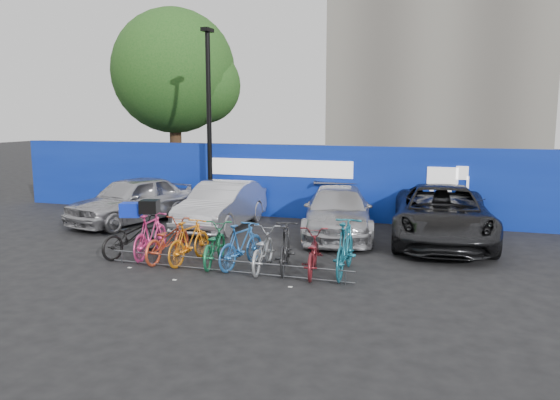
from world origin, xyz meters
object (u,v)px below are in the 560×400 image
at_px(bike_rack, 226,266).
at_px(bike_7, 285,247).
at_px(lamppost, 209,118).
at_px(bike_3, 189,242).
at_px(bike_0, 132,236).
at_px(bike_6, 262,249).
at_px(car_3, 442,214).
at_px(bike_1, 151,235).
at_px(car_1, 222,205).
at_px(bike_4, 214,245).
at_px(bike_5, 241,245).
at_px(tree, 179,74).
at_px(bike_2, 167,240).
at_px(bike_8, 312,253).
at_px(car_2, 338,212).
at_px(bike_9, 345,247).
at_px(car_0, 132,200).

height_order(bike_rack, bike_7, bike_7).
distance_m(lamppost, bike_3, 6.51).
bearing_deg(bike_0, bike_6, -168.41).
xyz_separation_m(car_3, bike_7, (-3.14, -3.86, -0.23)).
bearing_deg(bike_1, car_1, -99.18).
bearing_deg(bike_4, car_3, -151.04).
relative_size(bike_0, bike_5, 1.08).
bearing_deg(bike_7, tree, -63.50).
height_order(bike_2, bike_5, bike_5).
bearing_deg(bike_8, car_2, -95.82).
xyz_separation_m(tree, bike_6, (7.43, -10.18, -4.61)).
distance_m(car_2, bike_7, 3.86).
relative_size(car_1, bike_0, 2.30).
relative_size(tree, car_1, 1.86).
height_order(car_3, bike_5, car_3).
distance_m(bike_rack, bike_0, 2.85).
height_order(lamppost, bike_7, lamppost).
bearing_deg(bike_9, bike_3, 1.02).
bearing_deg(tree, car_0, -75.04).
relative_size(car_2, bike_4, 2.62).
bearing_deg(bike_6, car_0, -39.24).
bearing_deg(car_2, bike_1, -146.26).
xyz_separation_m(tree, bike_2, (5.04, -10.09, -4.59)).
xyz_separation_m(bike_4, bike_7, (1.67, 0.06, 0.07)).
distance_m(bike_0, bike_7, 3.90).
bearing_deg(bike_7, bike_5, -6.49).
relative_size(lamppost, bike_1, 3.43).
bearing_deg(bike_5, car_2, -96.15).
bearing_deg(bike_4, car_2, -127.36).
bearing_deg(bike_3, bike_2, -1.45).
bearing_deg(bike_4, bike_8, 168.57).
bearing_deg(bike_5, bike_1, 8.86).
bearing_deg(bike_3, bike_5, -172.33).
relative_size(car_0, bike_2, 2.39).
distance_m(bike_1, bike_6, 2.91).
bearing_deg(bike_2, car_2, -126.65).
distance_m(car_0, bike_6, 6.80).
bearing_deg(bike_5, bike_3, 14.04).
bearing_deg(bike_2, bike_1, -8.67).
xyz_separation_m(bike_rack, bike_5, (0.15, 0.52, 0.34)).
bearing_deg(bike_2, lamppost, -72.06).
bearing_deg(bike_rack, bike_5, 74.04).
bearing_deg(bike_1, bike_0, -5.72).
bearing_deg(car_1, bike_5, -61.56).
distance_m(bike_0, bike_6, 3.42).
bearing_deg(tree, car_1, -53.08).
xyz_separation_m(car_0, car_2, (6.51, 0.27, -0.07)).
relative_size(bike_2, bike_5, 1.07).
xyz_separation_m(bike_1, bike_4, (1.71, -0.12, -0.08)).
height_order(car_0, bike_5, car_0).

